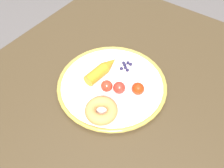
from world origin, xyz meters
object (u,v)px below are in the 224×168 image
object	(u,v)px
plate	(112,85)
tomato_mid	(119,88)
carrot_orange	(102,70)
blueberry_pile	(126,66)
tomato_far	(138,89)
dining_table	(109,116)
donut	(101,110)
tomato_near	(107,86)

from	to	relation	value
plate	tomato_mid	world-z (taller)	tomato_mid
carrot_orange	tomato_mid	bearing A→B (deg)	71.69
plate	blueberry_pile	size ratio (longest dim) A/B	7.31
carrot_orange	tomato_far	xyz separation A→B (m)	(-0.00, 0.13, 0.00)
dining_table	donut	world-z (taller)	donut
tomato_mid	tomato_far	world-z (taller)	same
dining_table	tomato_near	bearing A→B (deg)	-134.95
donut	tomato_far	bearing A→B (deg)	160.57
tomato_near	tomato_mid	world-z (taller)	tomato_mid
tomato_near	tomato_mid	bearing A→B (deg)	114.80
carrot_orange	tomato_mid	size ratio (longest dim) A/B	3.55
dining_table	tomato_mid	distance (m)	0.12
plate	donut	distance (m)	0.12
dining_table	carrot_orange	size ratio (longest dim) A/B	8.96
tomato_mid	tomato_far	bearing A→B (deg)	121.68
plate	blueberry_pile	xyz separation A→B (m)	(-0.09, -0.00, 0.01)
dining_table	carrot_orange	world-z (taller)	carrot_orange
plate	donut	bearing A→B (deg)	20.34
plate	donut	world-z (taller)	donut
plate	tomato_far	bearing A→B (deg)	102.06
tomato_near	dining_table	bearing A→B (deg)	45.05
tomato_far	plate	bearing A→B (deg)	-77.94
carrot_orange	blueberry_pile	world-z (taller)	carrot_orange
donut	blueberry_pile	world-z (taller)	donut
carrot_orange	tomato_near	size ratio (longest dim) A/B	3.68
plate	tomato_near	xyz separation A→B (m)	(0.03, 0.00, 0.02)
donut	tomato_near	size ratio (longest dim) A/B	2.60
dining_table	plate	distance (m)	0.11
carrot_orange	tomato_near	bearing A→B (deg)	49.06
donut	tomato_near	bearing A→B (deg)	-153.56
plate	tomato_mid	xyz separation A→B (m)	(0.01, 0.04, 0.02)
blueberry_pile	tomato_far	size ratio (longest dim) A/B	1.24
tomato_near	tomato_far	distance (m)	0.10
dining_table	tomato_near	world-z (taller)	tomato_near
blueberry_pile	tomato_near	distance (m)	0.11
dining_table	blueberry_pile	world-z (taller)	blueberry_pile
tomato_mid	blueberry_pile	bearing A→B (deg)	-157.60
dining_table	tomato_far	bearing A→B (deg)	144.05
carrot_orange	tomato_far	bearing A→B (deg)	90.50
plate	tomato_near	distance (m)	0.04
donut	dining_table	bearing A→B (deg)	-168.39
carrot_orange	donut	size ratio (longest dim) A/B	1.42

